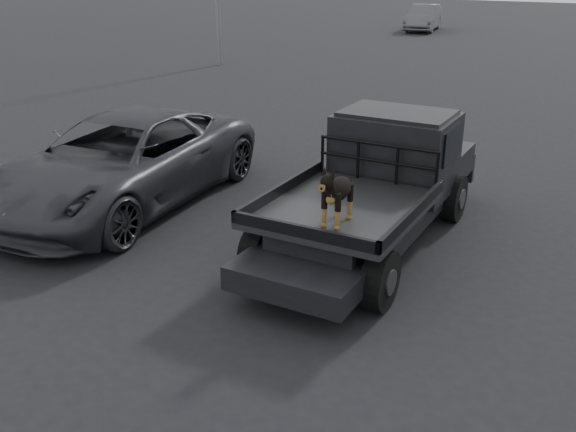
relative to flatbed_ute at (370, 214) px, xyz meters
The scene contains 7 objects.
ground 2.28m from the flatbed_ute, 94.83° to the right, with size 120.00×120.00×0.00m, color black.
flatbed_ute is the anchor object (origin of this frame).
ute_cab 1.31m from the flatbed_ute, 90.00° to the left, with size 1.72×1.30×0.88m, color black, non-canonical shape.
headache_rack 0.76m from the flatbed_ute, 90.00° to the left, with size 1.80×0.08×0.55m, color black, non-canonical shape.
dog 1.73m from the flatbed_ute, 84.01° to the right, with size 0.32×0.60×0.74m, color black, non-canonical shape.
parked_suv 4.31m from the flatbed_ute, behind, with size 2.51×5.45×1.51m, color #323238.
distant_car_a 29.92m from the flatbed_ute, 106.35° to the left, with size 1.50×4.31×1.42m, color #56555B.
Camera 1 is at (3.34, -5.95, 3.96)m, focal length 40.00 mm.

